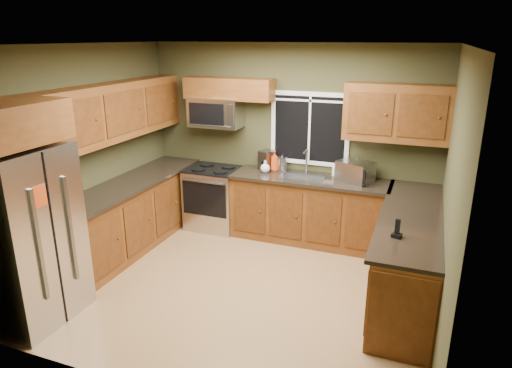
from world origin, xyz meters
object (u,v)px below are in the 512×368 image
Objects in this scene: coffee_maker at (266,161)px; soap_bottle_b at (335,170)px; refrigerator at (27,236)px; range at (214,197)px; soap_bottle_a at (275,161)px; toaster_oven at (355,172)px; cordless_phone at (397,232)px; microwave at (216,112)px; soap_bottle_c at (265,166)px; paper_towel_roll at (356,169)px; kettle at (282,163)px.

coffee_maker is 0.99m from soap_bottle_b.
refrigerator reaches higher than range.
refrigerator is 6.17× the size of soap_bottle_a.
cordless_phone is at bearing -67.74° from toaster_oven.
microwave is at bearing -179.59° from soap_bottle_a.
soap_bottle_a is 1.72× the size of soap_bottle_b.
cordless_phone is at bearing -30.08° from range.
soap_bottle_c reaches higher than range.
refrigerator is 10.38× the size of soap_bottle_c.
coffee_maker is (0.77, 0.17, 0.60)m from range.
range is 1.23× the size of microwave.
refrigerator reaches higher than toaster_oven.
range is at bearing -172.50° from soap_bottle_b.
toaster_oven is at bearing -29.55° from soap_bottle_b.
range is 3.37× the size of coffee_maker.
paper_towel_roll is (2.72, 2.98, 0.17)m from refrigerator.
microwave is 1.01m from coffee_maker.
range is at bearing 149.92° from cordless_phone.
paper_towel_roll is at bearing 5.91° from range.
soap_bottle_c is at bearing -171.70° from paper_towel_roll.
refrigerator is at bearing -118.62° from soap_bottle_a.
soap_bottle_b is at bearing 150.45° from toaster_oven.
kettle reaches higher than range.
paper_towel_roll reaches higher than cordless_phone.
toaster_oven is at bearing -4.10° from soap_bottle_a.
soap_bottle_a is (-1.15, 0.08, 0.01)m from toaster_oven.
soap_bottle_b is 0.97m from soap_bottle_c.
range is 5.52× the size of soap_bottle_b.
kettle is at bearing 2.56° from coffee_maker.
paper_towel_roll is 1.58× the size of cordless_phone.
kettle is 0.25m from soap_bottle_c.
kettle reaches higher than cordless_phone.
toaster_oven is 1.77m from cordless_phone.
soap_bottle_c is (0.80, -0.11, -0.70)m from microwave.
toaster_oven is at bearing -83.75° from paper_towel_roll.
soap_bottle_a is (0.13, -0.03, 0.02)m from coffee_maker.
refrigerator is at bearing -129.11° from soap_bottle_b.
coffee_maker reaches higher than kettle.
refrigerator is at bearing -118.00° from soap_bottle_c.
cordless_phone is (0.67, -1.64, -0.08)m from toaster_oven.
refrigerator is 6.15× the size of paper_towel_roll.
coffee_maker is 1.64× the size of soap_bottle_b.
toaster_oven is (2.74, 2.83, 0.18)m from refrigerator.
coffee_maker is at bearing 138.20° from cordless_phone.
refrigerator is at bearing -132.42° from paper_towel_roll.
refrigerator reaches higher than soap_bottle_b.
kettle reaches higher than soap_bottle_c.
refrigerator reaches higher than kettle.
soap_bottle_c is (0.80, 0.03, 0.56)m from range.
soap_bottle_b is (2.44, 3.00, 0.12)m from refrigerator.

